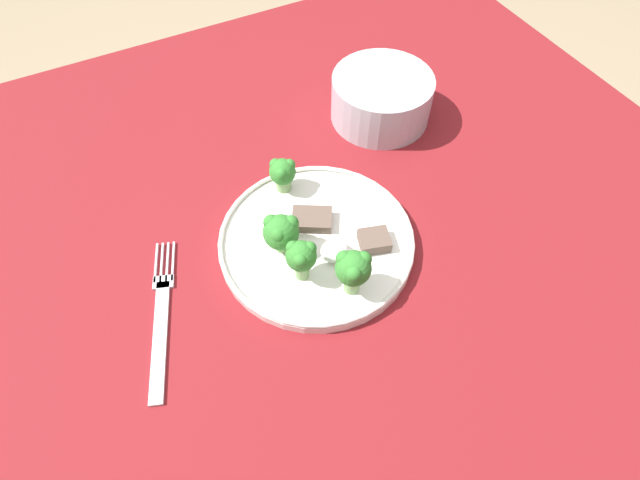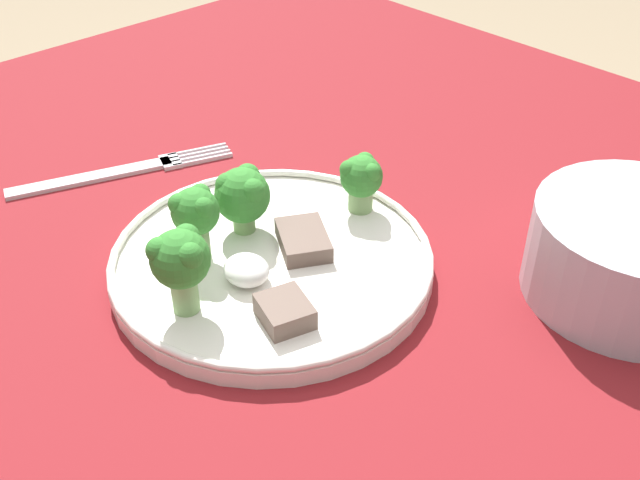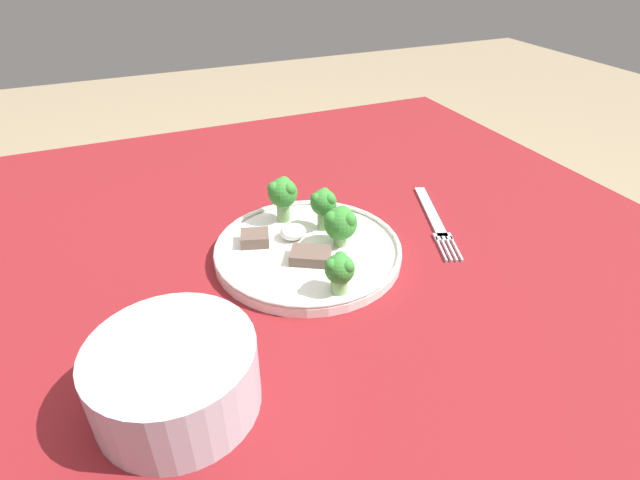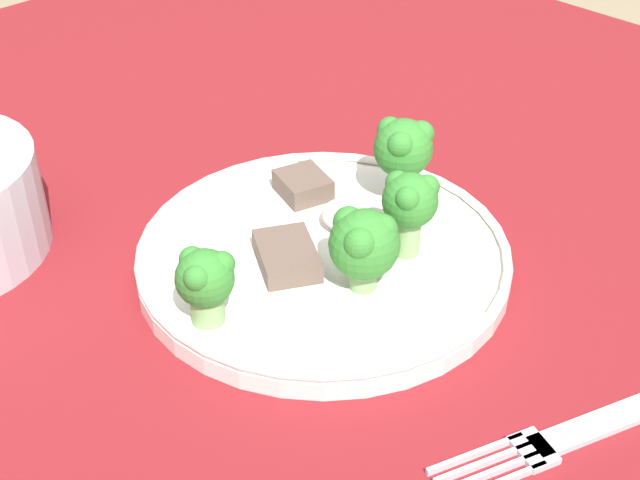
% 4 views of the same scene
% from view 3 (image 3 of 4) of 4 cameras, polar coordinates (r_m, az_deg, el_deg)
% --- Properties ---
extents(table, '(1.08, 1.03, 0.75)m').
position_cam_3_polar(table, '(0.70, -2.95, -9.22)').
color(table, maroon).
rests_on(table, ground_plane).
extents(dinner_plate, '(0.24, 0.24, 0.02)m').
position_cam_3_polar(dinner_plate, '(0.64, -1.29, -1.31)').
color(dinner_plate, white).
rests_on(dinner_plate, table).
extents(fork, '(0.09, 0.19, 0.00)m').
position_cam_3_polar(fork, '(0.73, 12.97, 2.22)').
color(fork, silver).
rests_on(fork, table).
extents(cream_bowl, '(0.15, 0.15, 0.07)m').
position_cam_3_polar(cream_bowl, '(0.47, -16.24, -14.85)').
color(cream_bowl, '#B7BCC6').
rests_on(cream_bowl, table).
extents(broccoli_floret_near_rim_left, '(0.04, 0.04, 0.06)m').
position_cam_3_polar(broccoli_floret_near_rim_left, '(0.68, -4.28, 5.32)').
color(broccoli_floret_near_rim_left, '#7FA866').
rests_on(broccoli_floret_near_rim_left, dinner_plate).
extents(broccoli_floret_center_left, '(0.03, 0.03, 0.05)m').
position_cam_3_polar(broccoli_floret_center_left, '(0.55, 2.26, -3.44)').
color(broccoli_floret_center_left, '#7FA866').
rests_on(broccoli_floret_center_left, dinner_plate).
extents(broccoli_floret_back_left, '(0.04, 0.04, 0.05)m').
position_cam_3_polar(broccoli_floret_back_left, '(0.63, 2.37, 1.98)').
color(broccoli_floret_back_left, '#7FA866').
rests_on(broccoli_floret_back_left, dinner_plate).
extents(broccoli_floret_front_left, '(0.04, 0.04, 0.06)m').
position_cam_3_polar(broccoli_floret_front_left, '(0.66, 0.40, 4.20)').
color(broccoli_floret_front_left, '#7FA866').
rests_on(broccoli_floret_front_left, dinner_plate).
extents(meat_slice_front_slice, '(0.04, 0.04, 0.02)m').
position_cam_3_polar(meat_slice_front_slice, '(0.65, -7.45, 0.21)').
color(meat_slice_front_slice, brown).
rests_on(meat_slice_front_slice, dinner_plate).
extents(meat_slice_middle_slice, '(0.06, 0.05, 0.01)m').
position_cam_3_polar(meat_slice_middle_slice, '(0.61, -1.09, -1.79)').
color(meat_slice_middle_slice, brown).
rests_on(meat_slice_middle_slice, dinner_plate).
extents(sauce_dollop, '(0.03, 0.03, 0.02)m').
position_cam_3_polar(sauce_dollop, '(0.65, -3.10, 0.94)').
color(sauce_dollop, white).
rests_on(sauce_dollop, dinner_plate).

